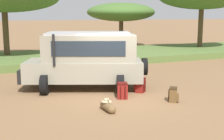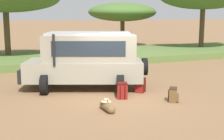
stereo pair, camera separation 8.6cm
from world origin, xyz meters
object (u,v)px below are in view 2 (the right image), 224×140
(backpack_near_rear_wheel, at_px, (122,91))
(duffel_bag_low_black_case, at_px, (107,106))
(safari_vehicle, at_px, (87,59))
(acacia_tree_centre_back, at_px, (123,12))
(backpack_cluster_center, at_px, (140,85))
(backpack_beside_front_wheel, at_px, (173,95))

(backpack_near_rear_wheel, xyz_separation_m, duffel_bag_low_black_case, (-1.10, -1.22, -0.16))
(safari_vehicle, relative_size, acacia_tree_centre_back, 0.81)
(backpack_near_rear_wheel, bearing_deg, acacia_tree_centre_back, 65.82)
(duffel_bag_low_black_case, bearing_deg, backpack_near_rear_wheel, 48.11)
(backpack_near_rear_wheel, height_order, duffel_bag_low_black_case, backpack_near_rear_wheel)
(safari_vehicle, height_order, acacia_tree_centre_back, acacia_tree_centre_back)
(backpack_cluster_center, height_order, duffel_bag_low_black_case, backpack_cluster_center)
(acacia_tree_centre_back, bearing_deg, backpack_beside_front_wheel, -108.64)
(duffel_bag_low_black_case, distance_m, acacia_tree_centre_back, 20.77)
(backpack_beside_front_wheel, xyz_separation_m, backpack_near_rear_wheel, (-1.55, 1.13, 0.04))
(backpack_cluster_center, height_order, acacia_tree_centre_back, acacia_tree_centre_back)
(backpack_beside_front_wheel, bearing_deg, backpack_cluster_center, 104.96)
(duffel_bag_low_black_case, bearing_deg, acacia_tree_centre_back, 64.43)
(backpack_near_rear_wheel, bearing_deg, backpack_beside_front_wheel, -36.21)
(backpack_beside_front_wheel, height_order, backpack_cluster_center, backpack_cluster_center)
(backpack_cluster_center, relative_size, acacia_tree_centre_back, 0.09)
(safari_vehicle, xyz_separation_m, acacia_tree_centre_back, (8.52, 15.25, 2.08))
(safari_vehicle, distance_m, backpack_near_rear_wheel, 2.39)
(duffel_bag_low_black_case, height_order, acacia_tree_centre_back, acacia_tree_centre_back)
(safari_vehicle, distance_m, acacia_tree_centre_back, 17.59)
(backpack_cluster_center, bearing_deg, backpack_beside_front_wheel, -75.04)
(safari_vehicle, distance_m, duffel_bag_low_black_case, 3.47)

